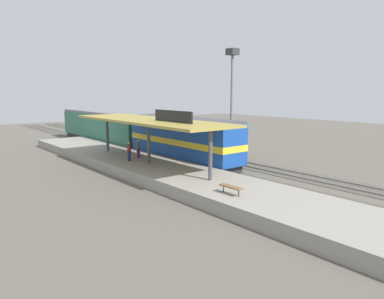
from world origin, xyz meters
name	(u,v)px	position (x,y,z in m)	size (l,w,h in m)	color
ground_plane	(206,164)	(2.00, 0.00, 0.00)	(120.00, 120.00, 0.00)	#5B564C
track_near	(190,166)	(0.00, 0.00, 0.03)	(3.20, 110.00, 0.16)	#4E4941
track_far	(225,160)	(4.60, 0.00, 0.03)	(3.20, 110.00, 0.16)	#4E4941
platform	(149,168)	(-4.60, 0.00, 0.45)	(6.00, 44.00, 0.90)	gray
station_canopy	(149,121)	(-4.60, -0.09, 4.53)	(5.20, 18.00, 4.70)	#47474C
platform_bench	(231,187)	(-6.00, -11.45, 1.34)	(0.44, 1.70, 0.50)	#333338
locomotive	(182,140)	(0.00, 1.22, 2.41)	(2.93, 14.43, 4.44)	#28282D
passenger_carriage_single	(102,127)	(0.00, 19.22, 2.31)	(2.90, 20.00, 4.24)	#28282D
freight_car	(197,137)	(4.60, 4.46, 1.97)	(2.80, 12.00, 3.54)	#28282D
light_mast	(232,79)	(7.80, 2.33, 8.40)	(1.10, 1.10, 11.70)	slate
person_waiting	(129,150)	(-5.52, 1.85, 1.85)	(0.34, 0.34, 1.71)	navy
person_walking	(138,148)	(-4.15, 2.55, 1.85)	(0.34, 0.34, 1.71)	#663375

